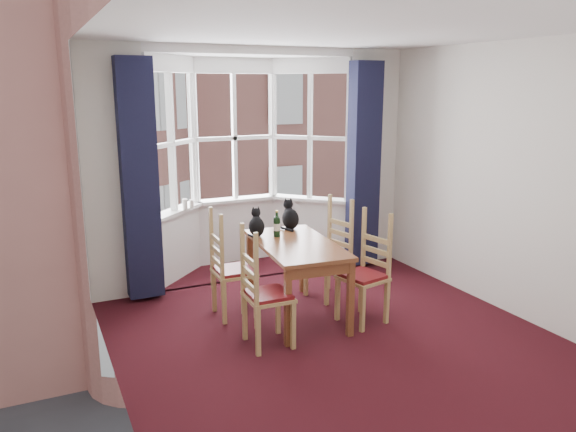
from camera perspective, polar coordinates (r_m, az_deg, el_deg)
floor at (r=5.28m, az=6.25°, el=-13.45°), size 4.50×4.50×0.00m
ceiling at (r=4.74m, az=7.14°, el=18.43°), size 4.50×4.50×0.00m
wall_left at (r=4.16m, az=-17.57°, el=-0.78°), size 0.00×4.50×4.50m
wall_right at (r=6.10m, az=22.94°, el=3.09°), size 0.00×4.50×4.50m
wall_back_pier_left at (r=6.39m, az=-17.20°, el=3.97°), size 0.70×0.12×2.80m
wall_back_pier_right at (r=7.57m, az=8.45°, el=5.77°), size 0.70×0.12×2.80m
bay_window at (r=7.27m, az=-4.77°, el=5.57°), size 2.76×0.94×2.80m
curtain_left at (r=6.26m, az=-14.85°, el=3.47°), size 0.38×0.22×2.60m
curtain_right at (r=7.30m, az=7.69°, el=5.13°), size 0.38×0.22×2.60m
dining_table at (r=5.75m, az=0.84°, el=-3.72°), size 0.86×1.43×0.79m
chair_left_near at (r=5.15m, az=-2.97°, el=-8.30°), size 0.41×0.43×0.92m
chair_left_far at (r=5.83m, az=-6.35°, el=-5.79°), size 0.41×0.43×0.92m
chair_right_near at (r=5.77m, az=8.24°, el=-6.03°), size 0.48×0.50×0.92m
chair_right_far at (r=6.39m, az=4.68°, el=-4.03°), size 0.48×0.50×0.92m
cat_left at (r=5.96m, az=-3.21°, el=-0.90°), size 0.22×0.26×0.31m
cat_right at (r=6.25m, az=0.22°, el=-0.10°), size 0.20×0.27×0.34m
wine_bottle at (r=5.91m, az=-1.14°, el=-0.95°), size 0.07×0.07×0.28m
candle_tall at (r=6.97m, az=-10.43°, el=1.18°), size 0.06×0.06×0.13m
candle_short at (r=7.03m, az=-9.76°, el=1.21°), size 0.06×0.06×0.11m
street at (r=37.30m, az=-20.48°, el=-0.61°), size 80.00×80.00×0.00m
tenement_building at (r=18.21m, az=-17.37°, el=10.21°), size 18.40×7.80×15.20m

